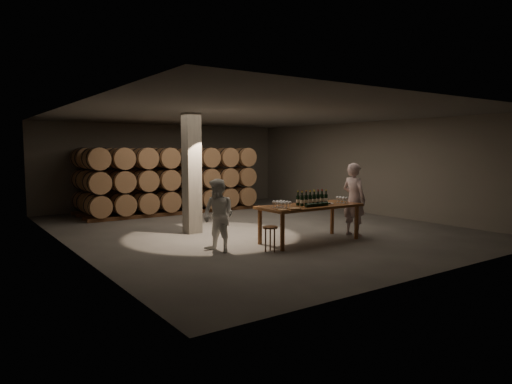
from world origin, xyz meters
TOP-DOWN VIEW (x-y plane):
  - room at (-1.80, 0.20)m, footprint 12.00×12.00m
  - tasting_table at (0.00, -2.50)m, footprint 2.60×1.10m
  - barrel_stack_back at (-1.35, 5.20)m, footprint 4.70×0.95m
  - barrel_stack_front at (-0.57, 3.80)m, footprint 6.26×0.95m
  - bottle_cluster at (0.09, -2.48)m, footprint 0.87×0.24m
  - lying_bottles at (-0.04, -2.81)m, footprint 0.78×0.09m
  - glass_cluster_left at (-0.89, -2.53)m, footprint 0.30×0.41m
  - glass_cluster_right at (0.96, -2.63)m, footprint 0.19×0.30m
  - plate at (0.52, -2.57)m, footprint 0.30×0.30m
  - notebook_near at (-0.84, -2.92)m, footprint 0.32×0.28m
  - notebook_corner at (-1.16, -2.90)m, footprint 0.23×0.27m
  - pen at (-0.74, -2.93)m, footprint 0.13×0.01m
  - stool at (-1.45, -2.83)m, footprint 0.33×0.33m
  - person_man at (1.45, -2.58)m, footprint 0.50×0.72m
  - person_woman at (-2.39, -2.22)m, footprint 0.83×0.93m

SIDE VIEW (x-z plane):
  - stool at x=-1.45m, z-range 0.18..0.74m
  - tasting_table at x=0.00m, z-range 0.35..1.25m
  - person_woman at x=-2.39m, z-range 0.00..1.61m
  - pen at x=-0.74m, z-range 0.90..0.91m
  - plate at x=0.52m, z-range 0.90..0.92m
  - notebook_corner at x=-1.16m, z-range 0.90..0.92m
  - notebook_near at x=-0.84m, z-range 0.90..0.93m
  - lying_bottles at x=-0.04m, z-range 0.90..0.99m
  - person_man at x=1.45m, z-range 0.00..1.90m
  - glass_cluster_right at x=0.96m, z-range 0.94..1.10m
  - glass_cluster_left at x=-0.89m, z-range 0.94..1.10m
  - bottle_cluster at x=0.09m, z-range 0.85..1.20m
  - barrel_stack_back at x=-1.35m, z-range 0.04..2.35m
  - barrel_stack_front at x=-0.57m, z-range 0.04..2.35m
  - room at x=-1.80m, z-range -4.40..7.60m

